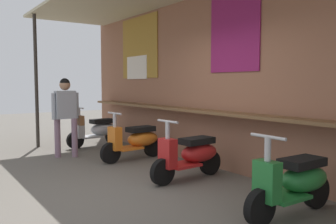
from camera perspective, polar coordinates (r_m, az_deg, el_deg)
name	(u,v)px	position (r m, az deg, el deg)	size (l,w,h in m)	color
ground_plane	(133,191)	(5.08, -5.68, -12.67)	(29.00, 29.00, 0.00)	#605B54
market_stall_facade	(230,63)	(6.00, 9.96, 7.83)	(10.36, 2.39, 3.34)	#8C5B44
scooter_silver	(98,130)	(8.66, -11.30, -2.90)	(0.48, 1.40, 0.97)	#B2B5BA
scooter_orange	(136,140)	(7.04, -5.23, -4.56)	(0.50, 1.40, 0.97)	orange
scooter_red	(191,155)	(5.61, 3.82, -6.91)	(0.48, 1.40, 0.97)	red
scooter_green	(295,182)	(4.35, 19.92, -10.59)	(0.46, 1.40, 0.97)	#237533
shopper_with_handbag	(66,110)	(7.46, -16.18, 0.36)	(0.29, 0.64, 1.62)	gray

